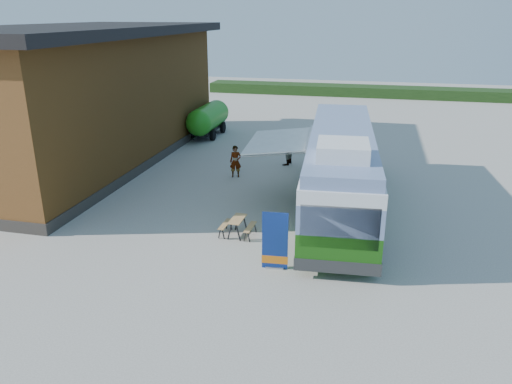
% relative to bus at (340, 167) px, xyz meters
% --- Properties ---
extents(ground, '(100.00, 100.00, 0.00)m').
position_rel_bus_xyz_m(ground, '(-4.25, -5.47, -1.92)').
color(ground, '#BCB7AD').
rests_on(ground, ground).
extents(barn, '(9.60, 21.20, 7.50)m').
position_rel_bus_xyz_m(barn, '(-14.75, 4.53, 1.67)').
color(barn, brown).
rests_on(barn, ground).
extents(hedge, '(40.00, 3.00, 1.00)m').
position_rel_bus_xyz_m(hedge, '(3.75, 32.53, -1.42)').
color(hedge, '#264419').
rests_on(hedge, ground).
extents(bus, '(3.72, 13.27, 4.03)m').
position_rel_bus_xyz_m(bus, '(0.00, 0.00, 0.00)').
color(bus, '#296A11').
rests_on(bus, ground).
extents(awning, '(3.08, 4.61, 0.53)m').
position_rel_bus_xyz_m(awning, '(-2.53, 0.31, 1.01)').
color(awning, white).
rests_on(awning, ground).
extents(banner, '(0.89, 0.22, 2.04)m').
position_rel_bus_xyz_m(banner, '(-1.64, -5.97, -1.09)').
color(banner, navy).
rests_on(banner, ground).
extents(picnic_table, '(1.28, 1.15, 0.71)m').
position_rel_bus_xyz_m(picnic_table, '(-3.56, -3.70, -1.40)').
color(picnic_table, tan).
rests_on(picnic_table, ground).
extents(person_a, '(0.69, 0.53, 1.67)m').
position_rel_bus_xyz_m(person_a, '(-5.61, 3.36, -1.09)').
color(person_a, '#999999').
rests_on(person_a, ground).
extents(person_b, '(0.94, 1.11, 2.01)m').
position_rel_bus_xyz_m(person_b, '(-3.47, 6.18, -0.92)').
color(person_b, '#999999').
rests_on(person_b, ground).
extents(slurry_tanker, '(1.76, 5.93, 2.19)m').
position_rel_bus_xyz_m(slurry_tanker, '(-9.95, 11.85, -0.66)').
color(slurry_tanker, '#238E19').
rests_on(slurry_tanker, ground).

